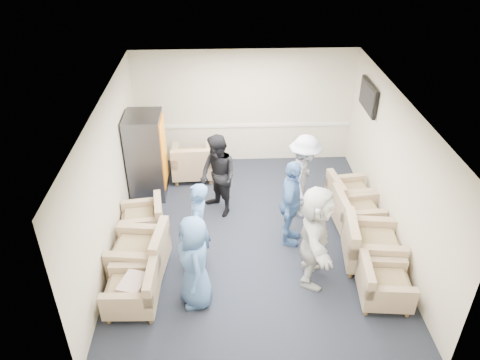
{
  "coord_description": "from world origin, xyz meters",
  "views": [
    {
      "loc": [
        -0.52,
        -6.94,
        5.61
      ],
      "look_at": [
        -0.22,
        0.2,
        1.14
      ],
      "focal_mm": 35.0,
      "sensor_mm": 36.0,
      "label": 1
    }
  ],
  "objects_px": {
    "armchair_right_midnear": "(368,246)",
    "armchair_left_near": "(135,292)",
    "person_front_left": "(195,262)",
    "armchair_left_far": "(145,220)",
    "armchair_right_midfar": "(354,213)",
    "armchair_corner": "(193,163)",
    "armchair_right_near": "(382,286)",
    "person_back_left": "(218,176)",
    "person_back_right": "(304,177)",
    "armchair_right_far": "(348,196)",
    "person_front_right": "(315,236)",
    "person_mid_right": "(291,204)",
    "vending_machine": "(147,156)",
    "person_mid_left": "(198,226)",
    "armchair_left_mid": "(143,254)"
  },
  "relations": [
    {
      "from": "vending_machine",
      "to": "person_mid_left",
      "type": "distance_m",
      "value": 2.57
    },
    {
      "from": "armchair_left_mid",
      "to": "armchair_right_midnear",
      "type": "bearing_deg",
      "value": 97.1
    },
    {
      "from": "armchair_right_midnear",
      "to": "armchair_left_near",
      "type": "bearing_deg",
      "value": 109.44
    },
    {
      "from": "person_back_right",
      "to": "person_mid_right",
      "type": "height_order",
      "value": "person_back_right"
    },
    {
      "from": "person_mid_left",
      "to": "person_back_right",
      "type": "bearing_deg",
      "value": 134.34
    },
    {
      "from": "person_front_right",
      "to": "armchair_right_near",
      "type": "bearing_deg",
      "value": -108.47
    },
    {
      "from": "armchair_left_mid",
      "to": "person_back_left",
      "type": "distance_m",
      "value": 2.16
    },
    {
      "from": "armchair_left_far",
      "to": "armchair_right_far",
      "type": "xyz_separation_m",
      "value": [
        4.0,
        0.61,
        0.02
      ]
    },
    {
      "from": "armchair_right_midfar",
      "to": "person_back_right",
      "type": "height_order",
      "value": "person_back_right"
    },
    {
      "from": "vending_machine",
      "to": "person_mid_left",
      "type": "bearing_deg",
      "value": -63.93
    },
    {
      "from": "person_mid_left",
      "to": "armchair_right_near",
      "type": "bearing_deg",
      "value": 80.09
    },
    {
      "from": "armchair_right_near",
      "to": "person_back_left",
      "type": "bearing_deg",
      "value": 50.97
    },
    {
      "from": "person_front_right",
      "to": "armchair_right_midfar",
      "type": "bearing_deg",
      "value": -27.06
    },
    {
      "from": "armchair_right_midfar",
      "to": "armchair_corner",
      "type": "xyz_separation_m",
      "value": [
        -3.16,
        1.98,
        0.04
      ]
    },
    {
      "from": "armchair_left_near",
      "to": "armchair_right_near",
      "type": "bearing_deg",
      "value": 91.4
    },
    {
      "from": "armchair_left_far",
      "to": "person_mid_right",
      "type": "height_order",
      "value": "person_mid_right"
    },
    {
      "from": "armchair_right_midfar",
      "to": "person_front_right",
      "type": "xyz_separation_m",
      "value": [
        -1.04,
        -1.35,
        0.56
      ]
    },
    {
      "from": "person_mid_right",
      "to": "person_front_right",
      "type": "bearing_deg",
      "value": -149.81
    },
    {
      "from": "vending_machine",
      "to": "person_mid_right",
      "type": "height_order",
      "value": "vending_machine"
    },
    {
      "from": "armchair_corner",
      "to": "vending_machine",
      "type": "xyz_separation_m",
      "value": [
        -0.9,
        -0.59,
        0.54
      ]
    },
    {
      "from": "armchair_left_far",
      "to": "person_back_right",
      "type": "xyz_separation_m",
      "value": [
        3.05,
        0.53,
        0.56
      ]
    },
    {
      "from": "armchair_left_near",
      "to": "person_back_right",
      "type": "distance_m",
      "value": 3.85
    },
    {
      "from": "person_mid_right",
      "to": "person_front_right",
      "type": "height_order",
      "value": "person_front_right"
    },
    {
      "from": "armchair_right_midfar",
      "to": "vending_machine",
      "type": "relative_size",
      "value": 0.48
    },
    {
      "from": "armchair_left_far",
      "to": "person_mid_left",
      "type": "relative_size",
      "value": 0.53
    },
    {
      "from": "armchair_left_far",
      "to": "armchair_right_far",
      "type": "relative_size",
      "value": 0.92
    },
    {
      "from": "armchair_right_midnear",
      "to": "person_front_left",
      "type": "distance_m",
      "value": 3.07
    },
    {
      "from": "armchair_left_near",
      "to": "armchair_corner",
      "type": "height_order",
      "value": "armchair_corner"
    },
    {
      "from": "armchair_left_mid",
      "to": "armchair_right_near",
      "type": "bearing_deg",
      "value": 84.23
    },
    {
      "from": "person_front_left",
      "to": "armchair_left_far",
      "type": "bearing_deg",
      "value": -161.17
    },
    {
      "from": "armchair_right_near",
      "to": "vending_machine",
      "type": "bearing_deg",
      "value": 56.24
    },
    {
      "from": "person_front_right",
      "to": "armchair_left_mid",
      "type": "bearing_deg",
      "value": 94.43
    },
    {
      "from": "armchair_left_near",
      "to": "person_mid_left",
      "type": "height_order",
      "value": "person_mid_left"
    },
    {
      "from": "armchair_right_far",
      "to": "person_mid_right",
      "type": "xyz_separation_m",
      "value": [
        -1.32,
        -0.95,
        0.52
      ]
    },
    {
      "from": "armchair_left_mid",
      "to": "armchair_right_near",
      "type": "height_order",
      "value": "armchair_left_mid"
    },
    {
      "from": "person_mid_right",
      "to": "armchair_left_far",
      "type": "bearing_deg",
      "value": 98.07
    },
    {
      "from": "armchair_right_midfar",
      "to": "vending_machine",
      "type": "xyz_separation_m",
      "value": [
        -4.06,
        1.39,
        0.58
      ]
    },
    {
      "from": "person_back_right",
      "to": "person_front_right",
      "type": "distance_m",
      "value": 1.86
    },
    {
      "from": "armchair_left_near",
      "to": "person_front_left",
      "type": "xyz_separation_m",
      "value": [
        0.94,
        0.1,
        0.49
      ]
    },
    {
      "from": "armchair_right_midfar",
      "to": "person_mid_right",
      "type": "distance_m",
      "value": 1.44
    },
    {
      "from": "person_mid_right",
      "to": "armchair_right_midnear",
      "type": "bearing_deg",
      "value": -101.52
    },
    {
      "from": "person_back_right",
      "to": "person_mid_right",
      "type": "bearing_deg",
      "value": 171.7
    },
    {
      "from": "armchair_left_near",
      "to": "armchair_left_far",
      "type": "height_order",
      "value": "armchair_left_near"
    },
    {
      "from": "armchair_right_midnear",
      "to": "person_mid_right",
      "type": "height_order",
      "value": "person_mid_right"
    },
    {
      "from": "armchair_corner",
      "to": "person_mid_left",
      "type": "distance_m",
      "value": 2.94
    },
    {
      "from": "person_mid_right",
      "to": "person_back_left",
      "type": "bearing_deg",
      "value": 67.96
    },
    {
      "from": "armchair_corner",
      "to": "vending_machine",
      "type": "bearing_deg",
      "value": 30.71
    },
    {
      "from": "person_mid_right",
      "to": "person_mid_left",
      "type": "bearing_deg",
      "value": 123.72
    },
    {
      "from": "vending_machine",
      "to": "armchair_right_far",
      "type": "bearing_deg",
      "value": -11.33
    },
    {
      "from": "armchair_left_mid",
      "to": "person_mid_right",
      "type": "distance_m",
      "value": 2.71
    }
  ]
}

